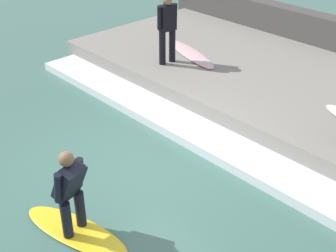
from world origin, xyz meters
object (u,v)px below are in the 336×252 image
(surfer_waiting_far, at_px, (167,26))
(surfboard_waiting_far, at_px, (191,54))
(surfboard_riding, at_px, (76,231))
(surfer_riding, at_px, (70,189))

(surfer_waiting_far, xyz_separation_m, surfboard_waiting_far, (0.76, -0.05, -0.86))
(surfboard_riding, distance_m, surfboard_waiting_far, 6.04)
(surfer_riding, xyz_separation_m, surfboard_waiting_far, (5.31, 2.84, -0.29))
(surfer_riding, xyz_separation_m, surfer_waiting_far, (4.55, 2.89, 0.57))
(surfboard_riding, bearing_deg, surfer_waiting_far, 32.40)
(surfboard_riding, bearing_deg, surfer_riding, 14.04)
(surfer_riding, bearing_deg, surfboard_waiting_far, 28.13)
(surfboard_riding, relative_size, surfboard_waiting_far, 0.90)
(surfer_riding, distance_m, surfer_waiting_far, 5.42)
(surfboard_waiting_far, bearing_deg, surfboard_riding, -151.87)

